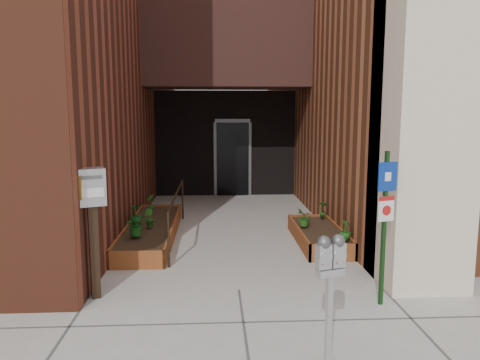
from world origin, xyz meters
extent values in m
plane|color=#9E9991|center=(0.00, 0.00, 0.00)|extent=(80.00, 80.00, 0.00)
cube|color=brown|center=(6.00, 7.15, 5.00)|extent=(8.00, 13.70, 10.00)
cube|color=beige|center=(2.55, 0.20, 2.20)|extent=(1.10, 1.20, 4.40)
cube|color=black|center=(0.00, 6.00, 4.00)|extent=(4.20, 2.00, 2.00)
cube|color=black|center=(0.00, 7.40, 1.50)|extent=(4.00, 0.30, 3.00)
cube|color=black|center=(0.20, 7.22, 1.05)|extent=(0.90, 0.06, 2.10)
cube|color=#B79338|center=(-1.99, -0.20, 1.50)|extent=(0.04, 0.30, 0.30)
cube|color=brown|center=(-1.55, 0.92, 0.15)|extent=(0.90, 0.04, 0.30)
cube|color=brown|center=(-1.55, 4.48, 0.15)|extent=(0.90, 0.04, 0.30)
cube|color=brown|center=(-1.98, 2.70, 0.15)|extent=(0.04, 3.60, 0.30)
cube|color=brown|center=(-1.12, 2.70, 0.15)|extent=(0.04, 3.60, 0.30)
cube|color=black|center=(-1.55, 2.70, 0.13)|extent=(0.82, 3.52, 0.26)
cube|color=brown|center=(1.60, 1.12, 0.15)|extent=(0.80, 0.04, 0.30)
cube|color=brown|center=(1.60, 3.28, 0.15)|extent=(0.80, 0.04, 0.30)
cube|color=brown|center=(1.22, 2.20, 0.15)|extent=(0.04, 2.20, 0.30)
cube|color=brown|center=(1.98, 2.20, 0.15)|extent=(0.04, 2.20, 0.30)
cube|color=black|center=(1.60, 2.20, 0.13)|extent=(0.72, 2.12, 0.26)
cylinder|color=black|center=(-1.05, 1.00, 0.45)|extent=(0.04, 0.04, 0.90)
cylinder|color=black|center=(-1.05, 4.30, 0.45)|extent=(0.04, 0.04, 0.90)
cylinder|color=black|center=(-1.05, 2.65, 0.88)|extent=(0.04, 3.30, 0.04)
cube|color=#AFAFB1|center=(0.77, -1.93, 0.45)|extent=(0.07, 0.07, 0.90)
cube|color=#AFAFB1|center=(0.77, -1.93, 0.94)|extent=(0.29, 0.18, 0.07)
cube|color=#AFAFB1|center=(0.69, -1.95, 1.10)|extent=(0.16, 0.13, 0.23)
sphere|color=#59595B|center=(0.69, -1.95, 1.23)|extent=(0.13, 0.13, 0.13)
cube|color=white|center=(0.71, -2.00, 1.12)|extent=(0.08, 0.03, 0.04)
cube|color=#B21414|center=(0.71, -2.00, 1.04)|extent=(0.08, 0.03, 0.03)
cube|color=#AFAFB1|center=(0.84, -1.91, 1.10)|extent=(0.16, 0.13, 0.23)
sphere|color=#59595B|center=(0.84, -1.91, 1.23)|extent=(0.13, 0.13, 0.13)
cube|color=white|center=(0.85, -1.95, 1.12)|extent=(0.08, 0.03, 0.04)
cube|color=#B21414|center=(0.85, -1.95, 1.04)|extent=(0.08, 0.03, 0.03)
cube|color=black|center=(1.78, -0.57, 0.98)|extent=(0.06, 0.06, 1.96)
cube|color=navy|center=(1.79, -0.59, 1.65)|extent=(0.26, 0.10, 0.36)
cube|color=white|center=(1.79, -0.60, 1.65)|extent=(0.09, 0.04, 0.11)
cube|color=white|center=(1.79, -0.59, 1.25)|extent=(0.22, 0.08, 0.31)
cube|color=#B21414|center=(1.79, -0.60, 1.38)|extent=(0.22, 0.08, 0.05)
cylinder|color=#B21414|center=(1.79, -0.61, 1.23)|extent=(0.12, 0.05, 0.12)
cube|color=black|center=(-1.90, -0.15, 0.63)|extent=(0.15, 0.15, 1.26)
cube|color=#B2B1B4|center=(-1.90, -0.15, 1.49)|extent=(0.41, 0.36, 0.48)
cube|color=#59595B|center=(-1.85, -0.27, 1.62)|extent=(0.24, 0.10, 0.05)
cube|color=white|center=(-1.85, -0.27, 1.43)|extent=(0.26, 0.11, 0.11)
imported|color=#1A5B1B|center=(-1.68, 1.79, 0.49)|extent=(0.44, 0.44, 0.39)
imported|color=#235618|center=(-1.55, 2.43, 0.47)|extent=(0.26, 0.26, 0.34)
imported|color=#17531C|center=(-1.82, 2.62, 0.50)|extent=(0.31, 0.31, 0.39)
imported|color=#1C6321|center=(-1.70, 3.84, 0.48)|extent=(0.26, 0.26, 0.36)
imported|color=#1E4F16|center=(1.85, 1.35, 0.47)|extent=(0.25, 0.25, 0.34)
imported|color=#1C5217|center=(1.85, 2.96, 0.48)|extent=(0.26, 0.26, 0.36)
imported|color=#225518|center=(1.35, 2.30, 0.47)|extent=(0.32, 0.32, 0.34)
camera|label=1|loc=(-0.32, -6.13, 2.46)|focal=35.00mm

